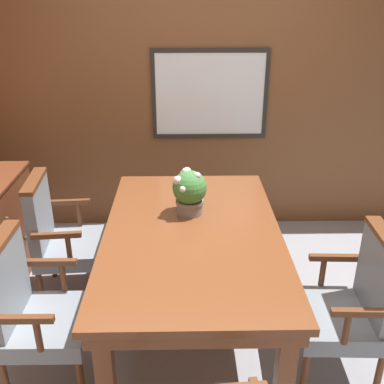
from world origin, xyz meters
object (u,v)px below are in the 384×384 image
at_px(dining_table, 192,244).
at_px(chair_left_near, 33,309).
at_px(chair_left_far, 59,235).
at_px(potted_plant, 189,191).
at_px(chair_right_near, 352,303).

xyz_separation_m(dining_table, chair_left_near, (-0.91, -0.42, -0.16)).
bearing_deg(chair_left_far, potted_plant, -103.88).
xyz_separation_m(chair_right_near, potted_plant, (-0.92, 0.65, 0.42)).
bearing_deg(potted_plant, chair_left_far, 170.41).
bearing_deg(chair_right_near, chair_left_near, -87.24).
xyz_separation_m(chair_left_near, potted_plant, (0.89, 0.66, 0.42)).
bearing_deg(chair_left_near, chair_left_far, 4.39).
height_order(chair_left_far, potted_plant, potted_plant).
bearing_deg(potted_plant, dining_table, -86.50).
height_order(dining_table, potted_plant, potted_plant).
height_order(chair_right_near, chair_left_near, same).
relative_size(dining_table, chair_right_near, 1.89).
relative_size(chair_left_far, chair_right_near, 1.00).
height_order(dining_table, chair_right_near, chair_right_near).
distance_m(chair_left_far, chair_right_near, 2.04).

